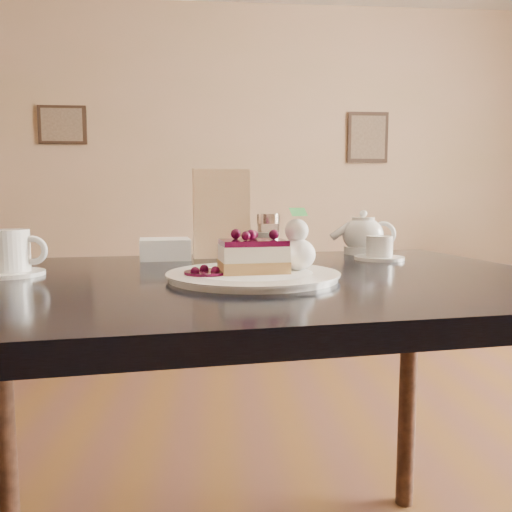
{
  "coord_description": "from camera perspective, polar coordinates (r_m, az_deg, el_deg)",
  "views": [
    {
      "loc": [
        0.13,
        -0.55,
        0.89
      ],
      "look_at": [
        0.2,
        0.27,
        0.8
      ],
      "focal_mm": 35.0,
      "sensor_mm": 36.0,
      "label": 1
    }
  ],
  "objects": [
    {
      "name": "menu_card",
      "position": [
        1.25,
        -3.97,
        4.82
      ],
      "size": [
        0.14,
        0.05,
        0.22
      ],
      "primitive_type": "cube",
      "rotation": [
        0.0,
        0.0,
        0.14
      ],
      "color": "beige",
      "rests_on": "main_table"
    },
    {
      "name": "cheesecake_slice",
      "position": [
        0.9,
        -0.34,
        -0.05
      ],
      "size": [
        0.13,
        0.1,
        0.06
      ],
      "rotation": [
        0.0,
        0.0,
        0.14
      ],
      "color": "tan",
      "rests_on": "dessert_plate"
    },
    {
      "name": "whipped_cream",
      "position": [
        0.94,
        4.65,
        0.2
      ],
      "size": [
        0.07,
        0.07,
        0.06
      ],
      "color": "white",
      "rests_on": "dessert_plate"
    },
    {
      "name": "dessert_plate",
      "position": [
        0.91,
        -0.34,
        -2.28
      ],
      "size": [
        0.31,
        0.31,
        0.01
      ],
      "primitive_type": "cylinder",
      "color": "white",
      "rests_on": "main_table"
    },
    {
      "name": "coffee_set",
      "position": [
        1.06,
        -26.35,
        0.1
      ],
      "size": [
        0.14,
        0.13,
        0.09
      ],
      "color": "white",
      "rests_on": "main_table"
    },
    {
      "name": "sugar_shaker",
      "position": [
        1.28,
        1.41,
        2.45
      ],
      "size": [
        0.06,
        0.06,
        0.11
      ],
      "color": "white",
      "rests_on": "main_table"
    },
    {
      "name": "napkin_stack",
      "position": [
        1.25,
        -10.37,
        0.82
      ],
      "size": [
        0.14,
        0.14,
        0.05
      ],
      "primitive_type": "cube",
      "rotation": [
        0.0,
        0.0,
        0.14
      ],
      "color": "white",
      "rests_on": "main_table"
    },
    {
      "name": "berry_sauce",
      "position": [
        0.89,
        -5.64,
        -1.91
      ],
      "size": [
        0.08,
        0.08,
        0.01
      ],
      "primitive_type": "cylinder",
      "color": "#4A0820",
      "rests_on": "dessert_plate"
    },
    {
      "name": "main_table",
      "position": [
        0.97,
        -0.94,
        -6.78
      ],
      "size": [
        1.3,
        0.96,
        0.75
      ],
      "rotation": [
        0.0,
        0.0,
        0.14
      ],
      "color": "black",
      "rests_on": "ground"
    },
    {
      "name": "tea_set",
      "position": [
        1.35,
        12.42,
        1.94
      ],
      "size": [
        0.17,
        0.25,
        0.11
      ],
      "color": "white",
      "rests_on": "main_table"
    }
  ]
}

